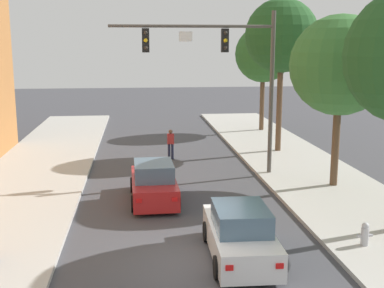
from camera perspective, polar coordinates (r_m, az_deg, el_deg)
ground_plane at (r=14.78m, az=0.63°, el=-13.29°), size 120.00×120.00×0.00m
traffic_signal_mast at (r=23.05m, az=3.89°, el=9.35°), size 7.51×0.38×7.50m
car_lead_red at (r=19.99m, az=-4.39°, el=-4.51°), size 1.90×4.27×1.60m
car_following_white at (r=14.83m, az=5.48°, el=-10.23°), size 1.92×4.28×1.60m
pedestrian_crossing_road at (r=27.16m, az=-2.45°, el=0.14°), size 0.36×0.22×1.64m
fire_hydrant at (r=16.27m, az=19.10°, el=-9.65°), size 0.48×0.24×0.72m
street_tree_second at (r=21.91m, az=16.51°, el=8.56°), size 4.19×4.19×7.25m
street_tree_third at (r=28.71m, az=10.17°, el=12.00°), size 4.07×4.07×8.52m
street_tree_farthest at (r=35.78m, az=8.12°, el=10.08°), size 3.94×3.94×7.32m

